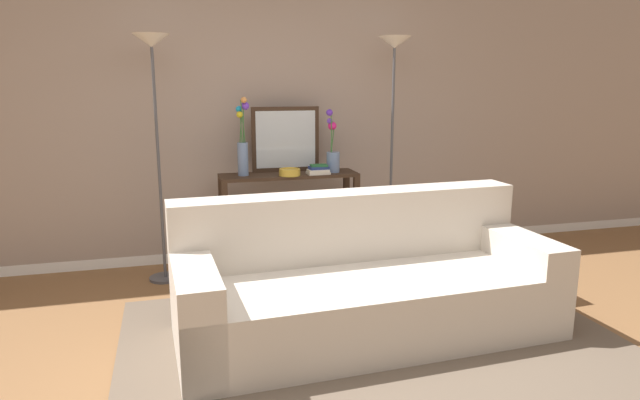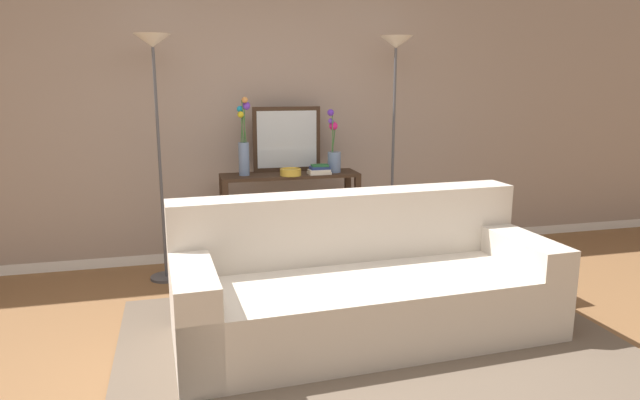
% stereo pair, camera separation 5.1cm
% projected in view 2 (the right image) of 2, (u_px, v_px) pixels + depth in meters
% --- Properties ---
extents(ground_plane, '(16.00, 16.00, 0.02)m').
position_uv_depth(ground_plane, '(321.00, 383.00, 3.07)').
color(ground_plane, brown).
extents(back_wall, '(12.00, 0.15, 2.89)m').
position_uv_depth(back_wall, '(254.00, 100.00, 5.03)').
color(back_wall, white).
rests_on(back_wall, ground).
extents(area_rug, '(3.09, 2.10, 0.01)m').
position_uv_depth(area_rug, '(371.00, 341.00, 3.53)').
color(area_rug, brown).
rests_on(area_rug, ground).
extents(couch, '(2.44, 1.06, 0.88)m').
position_uv_depth(couch, '(363.00, 287.00, 3.62)').
color(couch, beige).
rests_on(couch, ground).
extents(console_table, '(1.19, 0.34, 0.83)m').
position_uv_depth(console_table, '(290.00, 204.00, 4.89)').
color(console_table, '#382619').
rests_on(console_table, ground).
extents(floor_lamp_left, '(0.28, 0.28, 1.96)m').
position_uv_depth(floor_lamp_left, '(155.00, 90.00, 4.35)').
color(floor_lamp_left, '#4C4C51').
rests_on(floor_lamp_left, ground).
extents(floor_lamp_right, '(0.28, 0.28, 1.98)m').
position_uv_depth(floor_lamp_right, '(395.00, 87.00, 4.83)').
color(floor_lamp_right, '#4C4C51').
rests_on(floor_lamp_right, ground).
extents(wall_mirror, '(0.60, 0.02, 0.57)m').
position_uv_depth(wall_mirror, '(287.00, 139.00, 4.91)').
color(wall_mirror, '#382619').
rests_on(wall_mirror, console_table).
extents(vase_tall_flowers, '(0.11, 0.11, 0.66)m').
position_uv_depth(vase_tall_flowers, '(244.00, 146.00, 4.69)').
color(vase_tall_flowers, '#6B84AD').
rests_on(vase_tall_flowers, console_table).
extents(vase_short_flowers, '(0.12, 0.13, 0.55)m').
position_uv_depth(vase_short_flowers, '(334.00, 153.00, 4.88)').
color(vase_short_flowers, '#6B84AD').
rests_on(vase_short_flowers, console_table).
extents(fruit_bowl, '(0.18, 0.18, 0.06)m').
position_uv_depth(fruit_bowl, '(291.00, 172.00, 4.73)').
color(fruit_bowl, gold).
rests_on(fruit_bowl, console_table).
extents(book_stack, '(0.19, 0.13, 0.08)m').
position_uv_depth(book_stack, '(319.00, 170.00, 4.80)').
color(book_stack, silver).
rests_on(book_stack, console_table).
extents(book_row_under_console, '(0.41, 0.18, 0.13)m').
position_uv_depth(book_row_under_console, '(259.00, 261.00, 4.93)').
color(book_row_under_console, navy).
rests_on(book_row_under_console, ground).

